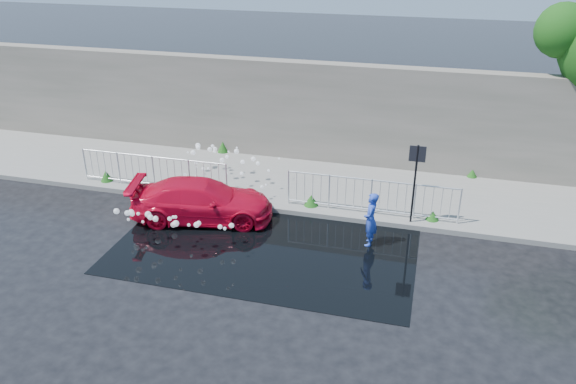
# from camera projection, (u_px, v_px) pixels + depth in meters

# --- Properties ---
(ground) EXTENTS (90.00, 90.00, 0.00)m
(ground) POSITION_uv_depth(u_px,v_px,m) (237.00, 262.00, 14.49)
(ground) COLOR black
(ground) RESTS_ON ground
(pavement) EXTENTS (30.00, 4.00, 0.15)m
(pavement) POSITION_uv_depth(u_px,v_px,m) (287.00, 182.00, 18.82)
(pavement) COLOR slate
(pavement) RESTS_ON ground
(curb) EXTENTS (30.00, 0.25, 0.16)m
(curb) POSITION_uv_depth(u_px,v_px,m) (270.00, 208.00, 17.07)
(curb) COLOR slate
(curb) RESTS_ON ground
(retaining_wall) EXTENTS (30.00, 0.60, 3.50)m
(retaining_wall) POSITION_uv_depth(u_px,v_px,m) (303.00, 111.00, 19.95)
(retaining_wall) COLOR #605C50
(retaining_wall) RESTS_ON pavement
(puddle) EXTENTS (8.00, 5.00, 0.01)m
(puddle) POSITION_uv_depth(u_px,v_px,m) (266.00, 245.00, 15.24)
(puddle) COLOR black
(puddle) RESTS_ON ground
(sign_post) EXTENTS (0.45, 0.06, 2.50)m
(sign_post) POSITION_uv_depth(u_px,v_px,m) (416.00, 172.00, 15.47)
(sign_post) COLOR black
(sign_post) RESTS_ON ground
(railing_left) EXTENTS (5.05, 0.05, 1.10)m
(railing_left) POSITION_uv_depth(u_px,v_px,m) (153.00, 171.00, 18.02)
(railing_left) COLOR silver
(railing_left) RESTS_ON pavement
(railing_right) EXTENTS (5.05, 0.05, 1.10)m
(railing_right) POSITION_uv_depth(u_px,v_px,m) (371.00, 195.00, 16.39)
(railing_right) COLOR silver
(railing_right) RESTS_ON pavement
(weeds) EXTENTS (12.17, 3.93, 0.41)m
(weeds) POSITION_uv_depth(u_px,v_px,m) (266.00, 179.00, 18.48)
(weeds) COLOR #1A4512
(weeds) RESTS_ON pavement
(water_spray) EXTENTS (3.33, 5.63, 1.05)m
(water_spray) POSITION_uv_depth(u_px,v_px,m) (195.00, 186.00, 16.93)
(water_spray) COLOR white
(water_spray) RESTS_ON ground
(red_car) EXTENTS (4.38, 2.51, 1.20)m
(red_car) POSITION_uv_depth(u_px,v_px,m) (202.00, 200.00, 16.39)
(red_car) COLOR red
(red_car) RESTS_ON ground
(person) EXTENTS (0.36, 0.56, 1.52)m
(person) POSITION_uv_depth(u_px,v_px,m) (371.00, 219.00, 14.99)
(person) COLOR blue
(person) RESTS_ON ground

